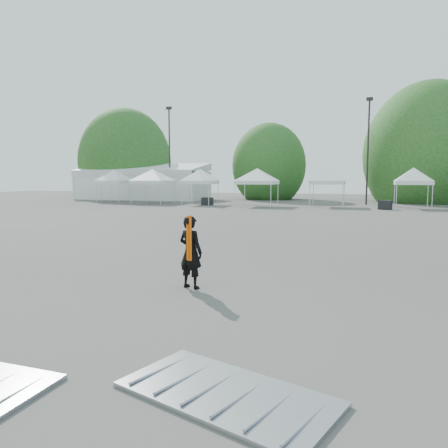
% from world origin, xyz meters
% --- Properties ---
extents(ground, '(120.00, 120.00, 0.00)m').
position_xyz_m(ground, '(0.00, 0.00, 0.00)').
color(ground, '#474442').
rests_on(ground, ground).
extents(marquee, '(15.00, 6.25, 4.23)m').
position_xyz_m(marquee, '(-22.00, 35.00, 1.97)').
color(marquee, white).
rests_on(marquee, ground).
extents(light_pole_west, '(0.60, 0.25, 10.30)m').
position_xyz_m(light_pole_west, '(-18.00, 34.00, 5.77)').
color(light_pole_west, black).
rests_on(light_pole_west, ground).
extents(light_pole_east, '(0.60, 0.25, 9.80)m').
position_xyz_m(light_pole_east, '(3.00, 32.00, 5.52)').
color(light_pole_east, black).
rests_on(light_pole_east, ground).
extents(tree_far_w, '(4.80, 4.80, 7.30)m').
position_xyz_m(tree_far_w, '(-26.00, 38.00, 4.54)').
color(tree_far_w, '#382314').
rests_on(tree_far_w, ground).
extents(tree_mid_w, '(4.16, 4.16, 6.33)m').
position_xyz_m(tree_mid_w, '(-8.00, 40.00, 3.93)').
color(tree_mid_w, '#382314').
rests_on(tree_mid_w, ground).
extents(tree_mid_e, '(5.12, 5.12, 7.79)m').
position_xyz_m(tree_mid_e, '(9.00, 39.00, 4.84)').
color(tree_mid_e, '#382314').
rests_on(tree_mid_e, ground).
extents(tent_a, '(4.02, 4.02, 3.88)m').
position_xyz_m(tent_a, '(-21.73, 28.60, 3.06)').
color(tent_a, silver).
rests_on(tent_a, ground).
extents(tent_b, '(4.71, 4.71, 3.88)m').
position_xyz_m(tent_b, '(-16.83, 27.61, 3.06)').
color(tent_b, silver).
rests_on(tent_b, ground).
extents(tent_c, '(4.03, 4.03, 3.88)m').
position_xyz_m(tent_c, '(-11.81, 27.36, 3.06)').
color(tent_c, silver).
rests_on(tent_c, ground).
extents(tent_d, '(4.73, 4.73, 3.88)m').
position_xyz_m(tent_d, '(-6.26, 27.04, 3.06)').
color(tent_d, silver).
rests_on(tent_d, ground).
extents(tent_e, '(4.10, 4.10, 3.88)m').
position_xyz_m(tent_e, '(-0.24, 28.03, 3.06)').
color(tent_e, silver).
rests_on(tent_e, ground).
extents(tent_f, '(3.99, 3.99, 3.88)m').
position_xyz_m(tent_f, '(6.59, 28.04, 3.06)').
color(tent_f, silver).
rests_on(tent_f, ground).
extents(man, '(0.68, 0.54, 1.64)m').
position_xyz_m(man, '(-0.75, -1.89, 0.82)').
color(man, black).
rests_on(man, ground).
extents(barrier_mid, '(2.71, 1.93, 0.08)m').
position_xyz_m(barrier_mid, '(1.51, -6.32, 0.04)').
color(barrier_mid, '#989AA0').
rests_on(barrier_mid, ground).
extents(crate_west, '(1.00, 0.84, 0.71)m').
position_xyz_m(crate_west, '(-10.88, 26.76, 0.35)').
color(crate_west, black).
rests_on(crate_west, ground).
extents(crate_mid, '(1.12, 0.98, 0.73)m').
position_xyz_m(crate_mid, '(4.42, 25.74, 0.36)').
color(crate_mid, black).
rests_on(crate_mid, ground).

